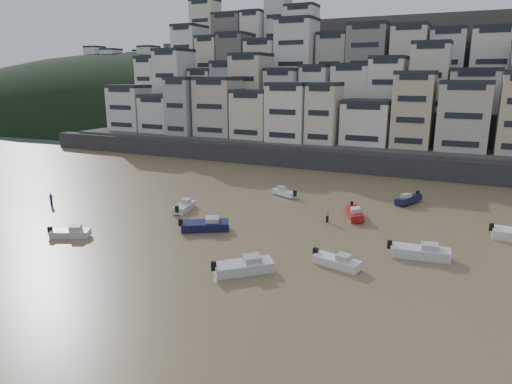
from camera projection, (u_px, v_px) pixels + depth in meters
The scene contains 15 objects.
sea_strip at pixel (127, 115), 202.48m from camera, with size 340.00×340.00×0.00m, color slate.
harbor_wall at pixel (347, 162), 82.11m from camera, with size 140.00×3.00×3.50m, color #38383A.
hillside at pixel (409, 92), 112.24m from camera, with size 141.04×66.00×50.00m.
headland at pixel (139, 118), 187.48m from camera, with size 216.00×135.00×53.33m.
boat_a at pixel (244, 265), 39.69m from camera, with size 5.71×1.87×1.56m, color silver, non-canonical shape.
boat_b at pixel (337, 260), 41.08m from camera, with size 4.79×1.57×1.31m, color white, non-canonical shape.
boat_c at pixel (205, 224), 50.63m from camera, with size 5.75×1.88×1.57m, color #151641, non-canonical shape.
boat_d at pixel (420, 250), 43.07m from camera, with size 5.92×1.94×1.61m, color silver, non-canonical shape.
boat_e at pixel (355, 212), 55.23m from camera, with size 5.28×1.73×1.44m, color #A51416, non-canonical shape.
boat_f at pixel (184, 205), 58.28m from camera, with size 5.00×1.64×1.36m, color silver, non-canonical shape.
boat_h at pixel (284, 192), 65.50m from camera, with size 4.55×1.49×1.24m, color white, non-canonical shape.
boat_i at pixel (408, 198), 61.56m from camera, with size 5.08×1.66×1.39m, color #121A3A, non-canonical shape.
boat_j at pixel (70, 232), 48.63m from camera, with size 4.49×1.47×1.22m, color silver, non-canonical shape.
person_blue at pixel (51, 199), 60.52m from camera, with size 0.44×0.44×1.74m, color #183DB5, non-canonical shape.
person_pink at pixel (327, 215), 53.64m from camera, with size 0.44×0.44×1.74m, color tan, non-canonical shape.
Camera 1 is at (29.86, -15.16, 16.73)m, focal length 32.00 mm.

